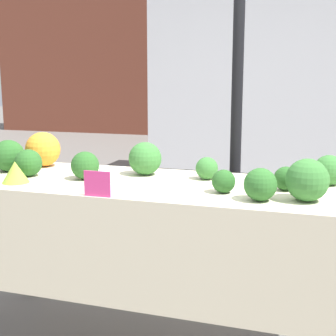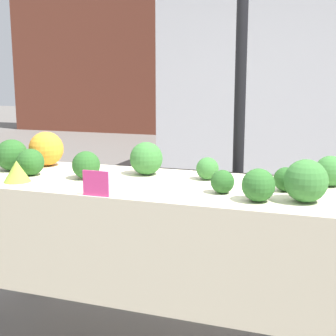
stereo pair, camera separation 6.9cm
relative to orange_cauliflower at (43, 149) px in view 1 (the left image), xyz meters
The scene contains 16 objects.
building_facade 9.75m from the orange_cauliflower, 84.72° to the left, with size 16.00×0.60×6.53m.
tent_pole 1.20m from the orange_cauliflower, 22.49° to the left, with size 0.07×0.07×2.22m.
market_table 0.95m from the orange_cauliflower, 18.83° to the right, with size 2.22×0.75×0.91m.
orange_cauliflower is the anchor object (origin of this frame).
romanesco_head 0.47m from the orange_cauliflower, 75.25° to the right, with size 0.14×0.14×0.11m.
broccoli_head_0 1.04m from the orange_cauliflower, ahead, with size 0.12×0.12×0.12m.
broccoli_head_1 1.66m from the orange_cauliflower, ahead, with size 0.15×0.15×0.15m.
broccoli_head_2 0.69m from the orange_cauliflower, ahead, with size 0.18×0.18×0.18m.
broccoli_head_3 1.43m from the orange_cauliflower, 18.10° to the right, with size 0.15×0.15×0.15m.
broccoli_head_4 1.47m from the orange_cauliflower, ahead, with size 0.12×0.12×0.12m.
broccoli_head_6 0.50m from the orange_cauliflower, 32.29° to the right, with size 0.15×0.15×0.15m.
broccoli_head_7 1.23m from the orange_cauliflower, 16.42° to the right, with size 0.11×0.11×0.11m.
broccoli_head_8 0.30m from the orange_cauliflower, 73.00° to the right, with size 0.15×0.15×0.15m.
broccoli_head_9 1.61m from the orange_cauliflower, 14.06° to the right, with size 0.19×0.19×0.19m.
broccoli_head_10 0.23m from the orange_cauliflower, 116.13° to the right, with size 0.18×0.18×0.18m.
price_sign 0.88m from the orange_cauliflower, 42.27° to the right, with size 0.13×0.01×0.12m.
Camera 1 is at (0.70, -2.23, 1.43)m, focal length 50.00 mm.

